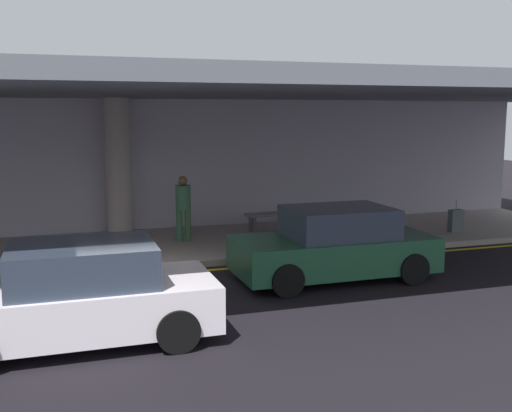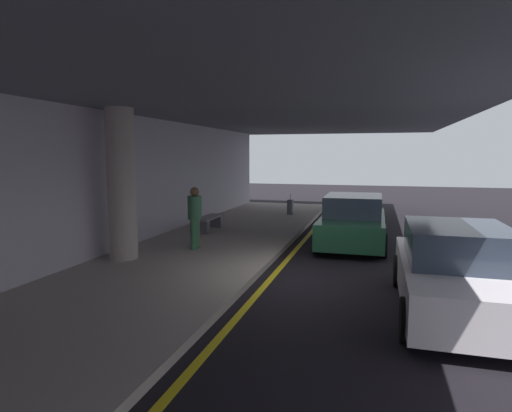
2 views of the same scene
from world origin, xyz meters
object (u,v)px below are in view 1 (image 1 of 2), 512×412
object	(u,v)px
traveler_with_luggage	(183,204)
bench_metal	(274,217)
car_dark_green	(335,245)
suitcase_upright_primary	(455,221)
support_column_left_mid	(118,168)
car_white	(78,296)

from	to	relation	value
traveler_with_luggage	bench_metal	world-z (taller)	traveler_with_luggage
car_dark_green	suitcase_upright_primary	world-z (taller)	car_dark_green
support_column_left_mid	suitcase_upright_primary	bearing A→B (deg)	-15.00
car_dark_green	suitcase_upright_primary	distance (m)	5.85
bench_metal	support_column_left_mid	bearing A→B (deg)	172.57
car_dark_green	traveler_with_luggage	bearing A→B (deg)	115.82
suitcase_upright_primary	bench_metal	size ratio (longest dim) A/B	0.56
traveler_with_luggage	bench_metal	bearing A→B (deg)	155.30
support_column_left_mid	car_dark_green	xyz separation A→B (m)	(3.82, -5.29, -1.26)
support_column_left_mid	car_dark_green	world-z (taller)	support_column_left_mid
car_dark_green	car_white	bearing A→B (deg)	-162.95
support_column_left_mid	traveler_with_luggage	bearing A→B (deg)	-40.12
traveler_with_luggage	suitcase_upright_primary	distance (m)	7.52
support_column_left_mid	traveler_with_luggage	size ratio (longest dim) A/B	2.17
car_dark_green	traveler_with_luggage	xyz separation A→B (m)	(-2.34, 4.05, 0.40)
traveler_with_luggage	car_white	bearing A→B (deg)	25.86
support_column_left_mid	car_white	size ratio (longest dim) A/B	0.89
car_white	suitcase_upright_primary	xyz separation A→B (m)	(10.22, 4.91, -0.25)
traveler_with_luggage	suitcase_upright_primary	size ratio (longest dim) A/B	1.87
car_white	bench_metal	bearing A→B (deg)	-126.96
support_column_left_mid	suitcase_upright_primary	xyz separation A→B (m)	(8.89, -2.38, -1.51)
traveler_with_luggage	bench_metal	size ratio (longest dim) A/B	1.05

